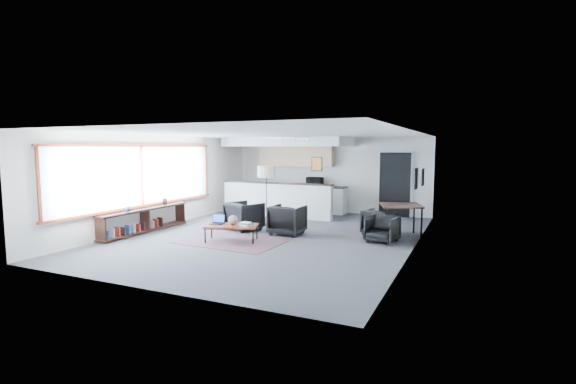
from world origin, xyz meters
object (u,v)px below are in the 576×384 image
at_px(dining_table, 401,207).
at_px(dining_chair_far, 379,223).
at_px(armchair_left, 244,215).
at_px(armchair_right, 287,218).
at_px(microwave, 315,181).
at_px(laptop, 218,221).
at_px(floor_lamp, 266,174).
at_px(book_stack, 246,224).
at_px(dining_chair_near, 382,230).
at_px(ceramic_pot, 233,220).
at_px(coffee_table, 232,226).

xyz_separation_m(dining_table, dining_chair_far, (-0.53, -0.07, -0.44)).
bearing_deg(armchair_left, dining_table, -145.64).
height_order(armchair_right, microwave, microwave).
bearing_deg(laptop, floor_lamp, 74.12).
xyz_separation_m(floor_lamp, microwave, (0.43, 2.86, -0.38)).
bearing_deg(armchair_left, book_stack, 143.52).
distance_m(laptop, armchair_right, 1.82).
relative_size(book_stack, dining_chair_near, 0.52).
bearing_deg(laptop, dining_chair_far, 20.54).
relative_size(armchair_left, floor_lamp, 0.50).
height_order(dining_table, dining_chair_near, dining_table).
xyz_separation_m(ceramic_pot, book_stack, (0.34, 0.05, -0.08)).
bearing_deg(microwave, floor_lamp, -102.90).
bearing_deg(dining_chair_far, armchair_left, 29.43).
xyz_separation_m(laptop, book_stack, (0.76, 0.06, -0.03)).
distance_m(floor_lamp, microwave, 2.92).
height_order(ceramic_pot, armchair_left, armchair_left).
distance_m(book_stack, dining_chair_near, 3.25).
xyz_separation_m(coffee_table, laptop, (-0.39, 0.01, 0.10)).
bearing_deg(floor_lamp, laptop, -94.02).
xyz_separation_m(book_stack, armchair_right, (0.51, 1.25, -0.02)).
relative_size(laptop, dining_chair_far, 0.58).
bearing_deg(dining_chair_near, book_stack, -145.82).
xyz_separation_m(laptop, dining_table, (4.00, 2.27, 0.28)).
bearing_deg(floor_lamp, coffee_table, -84.14).
distance_m(laptop, armchair_left, 1.33).
distance_m(ceramic_pot, microwave, 5.16).
height_order(book_stack, dining_chair_far, dining_chair_far).
relative_size(ceramic_pot, microwave, 0.43).
xyz_separation_m(book_stack, dining_chair_near, (2.95, 1.34, -0.14)).
relative_size(laptop, dining_table, 0.29).
xyz_separation_m(dining_chair_far, microwave, (-2.88, 2.93, 0.80)).
distance_m(laptop, dining_chair_far, 4.11).
distance_m(book_stack, floor_lamp, 2.52).
bearing_deg(dining_chair_far, ceramic_pot, 51.16).
distance_m(armchair_left, dining_chair_far, 3.62).
bearing_deg(armchair_right, armchair_left, -1.11).
height_order(armchair_left, microwave, microwave).
bearing_deg(dining_chair_far, coffee_table, 51.14).
bearing_deg(armchair_left, microwave, -78.08).
bearing_deg(microwave, laptop, -100.93).
relative_size(laptop, armchair_left, 0.42).
distance_m(armchair_left, microwave, 3.92).
distance_m(book_stack, armchair_right, 1.35).
bearing_deg(microwave, dining_table, -44.47).
height_order(armchair_left, dining_table, armchair_left).
bearing_deg(coffee_table, armchair_right, 37.13).
bearing_deg(coffee_table, dining_chair_near, 3.78).
distance_m(armchair_left, dining_table, 4.15).
xyz_separation_m(coffee_table, book_stack, (0.37, 0.07, 0.07)).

